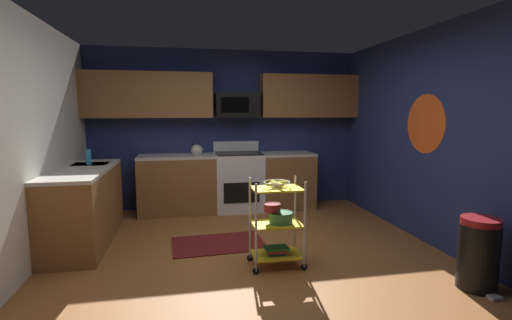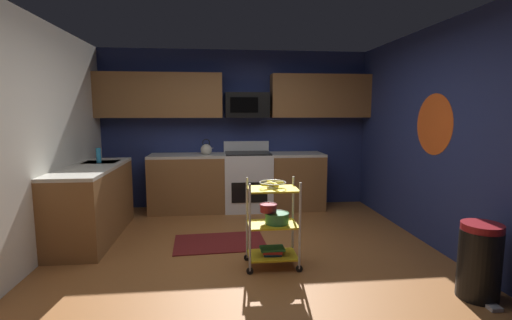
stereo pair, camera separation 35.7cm
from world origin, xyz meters
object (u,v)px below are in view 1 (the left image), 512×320
Objects in this scene: oven_range at (239,181)px; trash_can at (478,254)px; mixing_bowl_large at (281,217)px; microwave at (237,105)px; mixing_bowl_small at (272,207)px; fruit_bowl at (277,183)px; book_stack at (276,250)px; kettle at (197,150)px; dish_soap_bottle at (88,157)px; rolling_cart at (277,224)px.

trash_can is at bearing -60.83° from oven_range.
trash_can is (1.63, -0.83, -0.19)m from mixing_bowl_large.
mixing_bowl_small is (0.03, -2.35, -1.08)m from microwave.
microwave is at bearing 91.53° from fruit_bowl.
oven_range reaches higher than mixing_bowl_small.
book_stack is 0.38× the size of trash_can.
mixing_bowl_small is 0.69× the size of kettle.
microwave reaches higher than book_stack.
dish_soap_bottle is (-2.09, 1.41, 0.40)m from mixing_bowl_small.
microwave is 2.69m from rolling_cart.
trash_can is (1.67, -0.83, -0.55)m from fruit_bowl.
dish_soap_bottle is at bearing 146.06° from mixing_bowl_small.
kettle is 0.40× the size of trash_can.
mixing_bowl_large is 1.00× the size of book_stack.
fruit_bowl is 0.26m from mixing_bowl_small.
book_stack is at bearing -72.31° from kettle.
microwave is 1.06× the size of trash_can.
mixing_bowl_large is (0.05, 0.00, -0.36)m from fruit_bowl.
mixing_bowl_large is at bearing 0.00° from rolling_cart.
mixing_bowl_small is 2.38m from kettle.
kettle is (-0.73, 2.28, 0.12)m from fruit_bowl.
fruit_bowl is at bearing -42.08° from mixing_bowl_small.
oven_range is 4.17× the size of kettle.
mixing_bowl_small is (0.03, -2.25, 0.14)m from oven_range.
mixing_bowl_small is (-0.04, 0.03, -0.26)m from fruit_bowl.
microwave is at bearing 91.53° from book_stack.
rolling_cart is 4.57× the size of dish_soap_bottle.
mixing_bowl_small is at bearing -89.36° from oven_range.
microwave reaches higher than fruit_bowl.
rolling_cart is at bearing 0.00° from fruit_bowl.
trash_can is at bearing -26.30° from rolling_cart.
fruit_bowl is at bearing 153.70° from trash_can.
mixing_bowl_small is at bearing 137.92° from fruit_bowl.
mixing_bowl_large is 1.26× the size of dish_soap_bottle.
rolling_cart is at bearing -42.08° from mixing_bowl_small.
rolling_cart is 3.36× the size of fruit_bowl.
trash_can is (2.40, -3.10, -0.67)m from kettle.
book_stack is 1.26× the size of dish_soap_bottle.
oven_range is 2.29m from dish_soap_bottle.
mixing_bowl_large is 0.13m from mixing_bowl_small.
mixing_bowl_small is 0.72× the size of book_stack.
oven_range is 1.57× the size of microwave.
dish_soap_bottle reaches higher than book_stack.
microwave reaches higher than mixing_bowl_large.
oven_range is at bearing 119.17° from trash_can.
oven_range is 4.04× the size of fruit_bowl.
rolling_cart is at bearing -34.10° from dish_soap_bottle.
dish_soap_bottle is at bearing -155.39° from microwave.
trash_can is (1.74, -3.21, -1.37)m from microwave.
mixing_bowl_large is 0.95× the size of kettle.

